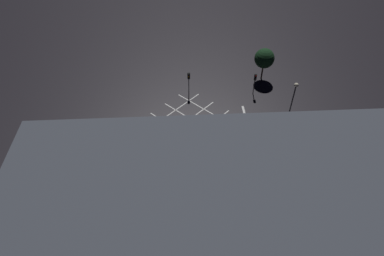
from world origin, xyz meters
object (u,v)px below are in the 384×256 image
(traffic_light_median_south, at_px, (202,173))
(traffic_light_se_cross, at_px, (287,184))
(traffic_light_sw_main, at_px, (110,190))
(traffic_light_median_north, at_px, (189,79))
(traffic_light_ne_cross, at_px, (255,80))
(street_lamp_west, at_px, (284,156))
(street_tree_near, at_px, (264,58))
(street_lamp_east, at_px, (293,99))
(traffic_light_sw_cross, at_px, (112,178))
(traffic_light_se_main, at_px, (284,182))

(traffic_light_median_south, relative_size, traffic_light_se_cross, 1.09)
(traffic_light_sw_main, xyz_separation_m, traffic_light_median_north, (8.36, 18.00, -0.09))
(traffic_light_median_north, distance_m, traffic_light_ne_cross, 9.01)
(traffic_light_median_north, xyz_separation_m, street_lamp_west, (7.66, -18.23, 4.22))
(traffic_light_median_north, height_order, street_lamp_west, street_lamp_west)
(traffic_light_ne_cross, xyz_separation_m, street_tree_near, (1.89, 3.67, 1.05))
(traffic_light_sw_main, relative_size, street_lamp_west, 0.41)
(traffic_light_sw_main, xyz_separation_m, traffic_light_se_cross, (17.08, -0.15, -0.06))
(traffic_light_sw_main, xyz_separation_m, street_tree_near, (19.24, 21.23, 0.79))
(street_lamp_east, bearing_deg, traffic_light_sw_main, -154.35)
(traffic_light_median_north, xyz_separation_m, street_lamp_east, (11.36, -8.53, 2.79))
(traffic_light_sw_cross, height_order, traffic_light_se_cross, traffic_light_sw_cross)
(traffic_light_ne_cross, distance_m, street_lamp_west, 18.38)
(traffic_light_median_north, relative_size, street_lamp_east, 0.47)
(traffic_light_median_north, distance_m, street_lamp_west, 20.22)
(traffic_light_se_cross, distance_m, street_tree_near, 21.51)
(traffic_light_sw_cross, relative_size, traffic_light_ne_cross, 1.10)
(traffic_light_se_cross, height_order, street_lamp_east, street_lamp_east)
(traffic_light_sw_main, relative_size, traffic_light_median_north, 1.03)
(traffic_light_se_cross, relative_size, street_lamp_east, 0.47)
(traffic_light_sw_main, distance_m, traffic_light_median_north, 19.85)
(traffic_light_median_north, relative_size, traffic_light_ne_cross, 1.07)
(traffic_light_se_main, height_order, traffic_light_se_cross, traffic_light_se_cross)
(traffic_light_se_main, height_order, traffic_light_median_north, traffic_light_median_north)
(traffic_light_ne_cross, bearing_deg, traffic_light_median_south, -27.60)
(traffic_light_median_north, relative_size, traffic_light_se_cross, 0.99)
(traffic_light_se_main, bearing_deg, street_lamp_west, 23.80)
(traffic_light_se_main, bearing_deg, traffic_light_se_cross, 114.44)
(traffic_light_ne_cross, bearing_deg, traffic_light_se_main, -1.39)
(traffic_light_median_south, height_order, traffic_light_ne_cross, traffic_light_median_south)
(traffic_light_se_cross, bearing_deg, traffic_light_ne_cross, -0.89)
(traffic_light_sw_main, bearing_deg, street_lamp_east, 25.65)
(traffic_light_se_main, xyz_separation_m, traffic_light_median_north, (-8.58, 17.83, 0.03))
(traffic_light_sw_main, distance_m, street_lamp_west, 16.55)
(street_lamp_east, bearing_deg, traffic_light_se_main, -106.65)
(traffic_light_sw_cross, height_order, street_lamp_east, street_lamp_east)
(traffic_light_sw_main, relative_size, street_lamp_east, 0.48)
(traffic_light_ne_cross, relative_size, street_tree_near, 0.68)
(traffic_light_se_main, relative_size, traffic_light_median_north, 0.99)
(traffic_light_median_south, bearing_deg, traffic_light_sw_main, 99.00)
(traffic_light_median_south, height_order, traffic_light_se_cross, traffic_light_median_south)
(traffic_light_se_cross, height_order, street_tree_near, street_tree_near)
(traffic_light_sw_main, bearing_deg, traffic_light_se_cross, -0.50)
(traffic_light_sw_main, distance_m, street_lamp_east, 22.04)
(traffic_light_se_main, bearing_deg, traffic_light_median_south, -8.78)
(traffic_light_se_main, distance_m, traffic_light_median_north, 19.78)
(street_lamp_east, bearing_deg, traffic_light_ne_cross, 106.25)
(traffic_light_se_main, bearing_deg, traffic_light_median_north, -64.31)
(traffic_light_sw_main, xyz_separation_m, street_lamp_west, (16.02, -0.23, 4.13))
(traffic_light_sw_main, height_order, street_lamp_east, street_lamp_east)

